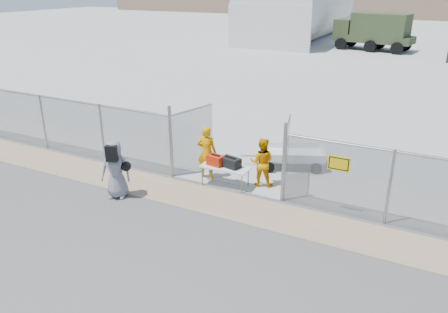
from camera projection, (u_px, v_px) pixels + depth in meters
The scene contains 13 objects.
ground at pixel (193, 215), 12.60m from camera, with size 160.00×160.00×0.00m, color #3E3E3E.
tarmac_inside at pixel (391, 43), 47.32m from camera, with size 160.00×80.00×0.01m, color #A4A5A1.
dirt_strip at pixel (209, 200), 13.43m from camera, with size 44.00×1.60×0.01m, color #9C805F.
chain_link_fence at pixel (224, 157), 13.84m from camera, with size 40.00×0.20×2.20m, color gray, non-canonical shape.
quonset_hangar at pixel (299, 3), 48.37m from camera, with size 9.00×18.00×8.00m, color beige, non-canonical shape.
folding_table at pixel (225, 176), 14.27m from camera, with size 1.60×0.67×0.68m, color silver, non-canonical shape.
orange_bag at pixel (216, 160), 14.23m from camera, with size 0.52×0.35×0.33m, color red.
black_duffel at pixel (231, 162), 14.08m from camera, with size 0.64×0.38×0.31m, color black.
security_worker_left at pixel (207, 153), 14.65m from camera, with size 0.67×0.44×1.84m, color orange.
security_worker_right at pixel (262, 162), 14.13m from camera, with size 0.80×0.62×1.64m, color orange.
visitor at pixel (116, 169), 13.34m from camera, with size 0.90×0.59×1.84m, color slate.
utility_trailer at pixel (291, 157), 15.79m from camera, with size 3.00×1.55×0.73m, color silver, non-canonical shape.
military_truck at pixel (374, 32), 41.79m from camera, with size 7.25×2.68×3.46m, color #323F22, non-canonical shape.
Camera 1 is at (5.82, -9.44, 6.28)m, focal length 35.00 mm.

